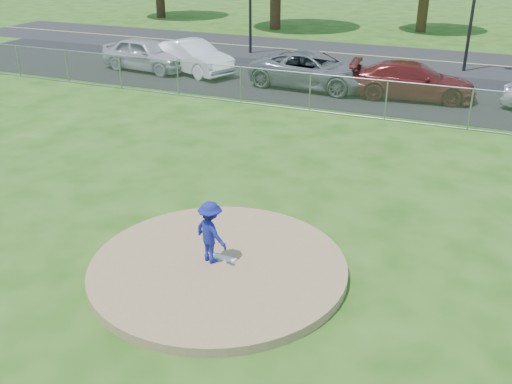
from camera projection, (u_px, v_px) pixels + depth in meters
ground at (345, 132)px, 20.36m from camera, size 120.00×120.00×0.00m
pitchers_mound at (218, 267)px, 11.97m from camera, size 5.40×5.40×0.20m
pitching_rubber at (222, 258)px, 12.09m from camera, size 0.60×0.15×0.04m
chain_link_fence at (360, 98)px, 21.72m from camera, size 40.00×0.06×1.50m
parking_lot at (383, 90)px, 25.79m from camera, size 50.00×8.00×0.01m
street at (411, 59)px, 32.05m from camera, size 60.00×7.00×0.01m
pitcher at (211, 232)px, 11.74m from camera, size 1.01×0.81×1.36m
traffic_cone at (261, 77)px, 26.64m from camera, size 0.32×0.32×0.63m
parked_car_silver at (146, 54)px, 29.06m from camera, size 5.02×2.51×1.64m
parked_car_white at (192, 57)px, 28.45m from camera, size 5.15×3.36×1.60m
parked_car_gray at (313, 70)px, 25.82m from camera, size 5.93×3.07×1.60m
parked_car_darkred at (413, 81)px, 24.14m from camera, size 5.45×2.72×1.52m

